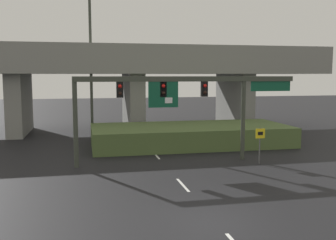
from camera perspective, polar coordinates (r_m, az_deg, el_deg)
ground_plane at (r=15.62m, az=6.62°, el=-14.10°), size 160.00×160.00×0.00m
lane_markings at (r=27.02m, az=-1.72°, el=-5.16°), size 0.14×32.04×0.01m
signal_gantry at (r=24.37m, az=1.77°, el=3.88°), size 14.05×0.44×5.41m
speed_limit_sign at (r=24.78m, az=13.20°, el=-2.91°), size 0.60×0.11×2.28m
highway_light_pole_near at (r=35.38m, az=-11.22°, el=11.90°), size 0.70×0.36×16.95m
overpass_bridge at (r=39.07m, az=-5.14°, el=6.77°), size 37.67×9.48×8.19m
grass_embankment at (r=31.02m, az=3.29°, el=-2.22°), size 15.34×6.61×1.52m
parked_sedan_near_right at (r=32.25m, az=12.72°, el=-2.24°), size 4.65×2.25×1.39m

